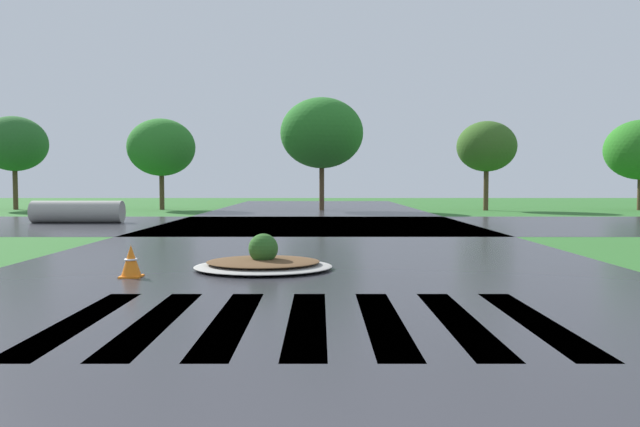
% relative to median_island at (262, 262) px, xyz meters
% --- Properties ---
extents(asphalt_roadway, '(12.00, 80.00, 0.01)m').
position_rel_median_island_xyz_m(asphalt_roadway, '(0.91, 1.12, -0.13)').
color(asphalt_roadway, '#2B2B30').
rests_on(asphalt_roadway, ground).
extents(asphalt_cross_road, '(90.00, 10.80, 0.01)m').
position_rel_median_island_xyz_m(asphalt_cross_road, '(0.91, 12.20, -0.13)').
color(asphalt_cross_road, '#2B2B30').
rests_on(asphalt_cross_road, ground).
extents(crosswalk_stripes, '(5.85, 3.49, 0.01)m').
position_rel_median_island_xyz_m(crosswalk_stripes, '(0.91, -4.29, -0.13)').
color(crosswalk_stripes, white).
rests_on(crosswalk_stripes, ground).
extents(median_island, '(2.60, 2.25, 0.68)m').
position_rel_median_island_xyz_m(median_island, '(0.00, 0.00, 0.00)').
color(median_island, '#9E9B93').
rests_on(median_island, ground).
extents(drainage_pipe_stack, '(3.61, 0.91, 0.89)m').
position_rel_median_island_xyz_m(drainage_pipe_stack, '(-8.68, 13.16, 0.31)').
color(drainage_pipe_stack, '#9E9B93').
rests_on(drainage_pipe_stack, ground).
extents(traffic_cone, '(0.36, 0.36, 0.56)m').
position_rel_median_island_xyz_m(traffic_cone, '(-2.20, -0.94, 0.14)').
color(traffic_cone, orange).
rests_on(traffic_cone, ground).
extents(background_treeline, '(40.60, 5.37, 6.47)m').
position_rel_median_island_xyz_m(background_treeline, '(1.23, 24.35, 3.78)').
color(background_treeline, '#4C3823').
rests_on(background_treeline, ground).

